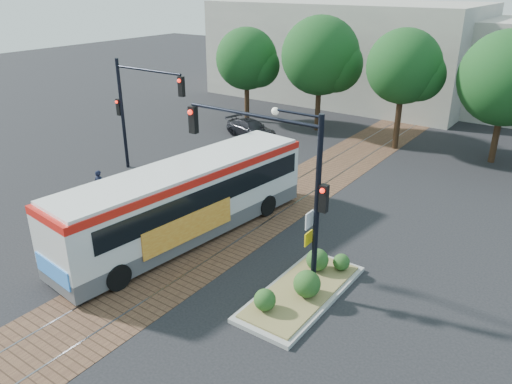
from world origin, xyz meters
TOP-DOWN VIEW (x-y plane):
  - ground at (0.00, 0.00)m, footprint 120.00×120.00m
  - trackbed at (0.00, 4.00)m, footprint 3.60×40.00m
  - tree_row at (1.21, 16.42)m, footprint 26.40×5.60m
  - warehouses at (-0.53, 28.75)m, footprint 40.00×13.00m
  - city_bus at (-1.15, -0.05)m, footprint 3.71×11.75m
  - traffic_island at (4.82, -0.90)m, footprint 2.20×5.20m
  - signal_pole_main at (3.86, -0.81)m, footprint 5.49×0.46m
  - signal_pole_left at (-8.37, 4.00)m, footprint 4.99×0.34m
  - officer at (-6.95, 0.14)m, footprint 0.61×0.44m
  - parked_car at (-7.24, 12.72)m, footprint 4.21×2.46m

SIDE VIEW (x-z plane):
  - ground at x=0.00m, z-range 0.00..0.00m
  - trackbed at x=0.00m, z-range 0.00..0.02m
  - traffic_island at x=4.82m, z-range -0.24..0.89m
  - parked_car at x=-7.24m, z-range 0.00..1.15m
  - officer at x=-6.95m, z-range 0.00..1.55m
  - city_bus at x=-1.15m, z-range 0.18..3.27m
  - warehouses at x=-0.53m, z-range -0.19..7.81m
  - signal_pole_left at x=-8.37m, z-range 0.86..6.86m
  - signal_pole_main at x=3.86m, z-range 1.16..7.16m
  - tree_row at x=1.21m, z-range 1.01..8.69m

